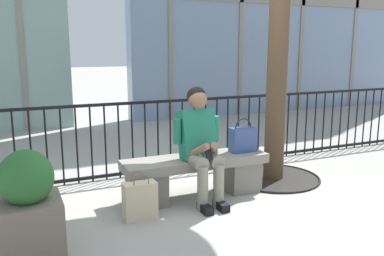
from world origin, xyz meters
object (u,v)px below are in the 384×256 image
Objects in this scene: stone_bench at (196,173)px; planter at (28,207)px; shopping_bag at (140,200)px; seated_person_with_phone at (200,141)px; handbag_on_bench at (243,139)px.

stone_bench is 1.83m from planter.
seated_person_with_phone is at bearing 14.83° from shopping_bag.
planter is (-0.99, -0.30, 0.21)m from shopping_bag.
seated_person_with_phone is 0.88m from shopping_bag.
stone_bench is 0.40m from seated_person_with_phone.
handbag_on_bench is 0.45× the size of planter.
seated_person_with_phone is 2.67× the size of shopping_bag.
shopping_bag is at bearing -156.34° from stone_bench.
planter is at bearing -163.19° from shopping_bag.
stone_bench is 4.16× the size of handbag_on_bench.
shopping_bag is at bearing 16.81° from planter.
stone_bench is at bearing 19.79° from planter.
shopping_bag is (-1.31, -0.31, -0.41)m from handbag_on_bench.
handbag_on_bench reaches higher than stone_bench.
seated_person_with_phone reaches higher than handbag_on_bench.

